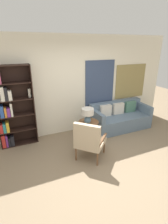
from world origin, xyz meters
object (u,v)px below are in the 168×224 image
bookshelf (9,109)px  couch (119,118)px  side_table (88,124)px  table_lamp (88,114)px  armchair (89,139)px

bookshelf → couch: 3.15m
bookshelf → side_table: 1.99m
bookshelf → side_table: size_ratio=3.60×
couch → table_lamp: bearing=-161.5°
bookshelf → couch: (3.06, -0.25, -0.68)m
table_lamp → couch: bearing=18.5°
side_table → armchair: bearing=-114.5°
armchair → couch: (1.57, 1.11, -0.20)m
side_table → table_lamp: (-0.06, -0.07, 0.32)m
armchair → couch: 1.94m
bookshelf → armchair: bookshelf is taller
side_table → table_lamp: 0.33m
bookshelf → side_table: (1.83, -0.61, -0.49)m
armchair → couch: size_ratio=0.52×
armchair → side_table: armchair is taller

